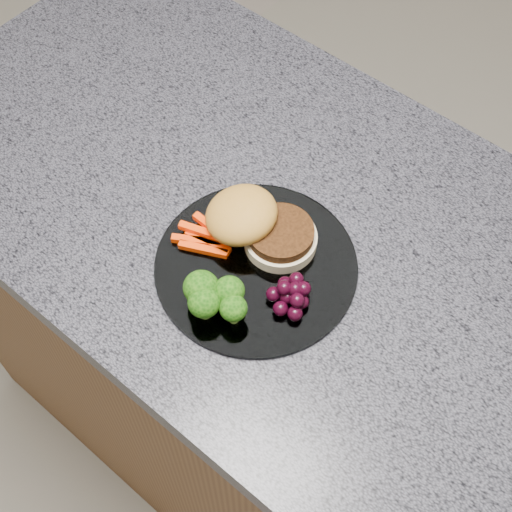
{
  "coord_description": "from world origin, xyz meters",
  "views": [
    {
      "loc": [
        0.32,
        -0.45,
        1.68
      ],
      "look_at": [
        0.01,
        -0.08,
        0.93
      ],
      "focal_mm": 50.0,
      "sensor_mm": 36.0,
      "label": 1
    }
  ],
  "objects": [
    {
      "name": "burger",
      "position": [
        -0.02,
        -0.04,
        0.93
      ],
      "size": [
        0.18,
        0.14,
        0.05
      ],
      "rotation": [
        0.0,
        0.0,
        0.4
      ],
      "color": "beige",
      "rests_on": "plate"
    },
    {
      "name": "island_cabinet",
      "position": [
        0.0,
        0.0,
        0.43
      ],
      "size": [
        1.2,
        0.6,
        0.86
      ],
      "primitive_type": "cube",
      "color": "brown",
      "rests_on": "ground"
    },
    {
      "name": "plate",
      "position": [
        0.01,
        -0.08,
        0.9
      ],
      "size": [
        0.26,
        0.26,
        0.01
      ],
      "primitive_type": "cylinder",
      "color": "white",
      "rests_on": "countertop"
    },
    {
      "name": "broccoli",
      "position": [
        0.02,
        -0.16,
        0.94
      ],
      "size": [
        0.09,
        0.07,
        0.05
      ],
      "rotation": [
        0.0,
        0.0,
        0.38
      ],
      "color": "olive",
      "rests_on": "plate"
    },
    {
      "name": "grape_bunch",
      "position": [
        0.08,
        -0.09,
        0.92
      ],
      "size": [
        0.06,
        0.06,
        0.03
      ],
      "rotation": [
        0.0,
        0.0,
        0.1
      ],
      "color": "black",
      "rests_on": "plate"
    },
    {
      "name": "countertop",
      "position": [
        0.0,
        0.0,
        0.88
      ],
      "size": [
        1.2,
        0.6,
        0.04
      ],
      "primitive_type": "cube",
      "color": "#504F5A",
      "rests_on": "island_cabinet"
    },
    {
      "name": "carrot_sticks",
      "position": [
        -0.06,
        -0.09,
        0.91
      ],
      "size": [
        0.08,
        0.06,
        0.02
      ],
      "rotation": [
        0.0,
        0.0,
        0.06
      ],
      "color": "#FD3B04",
      "rests_on": "plate"
    }
  ]
}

